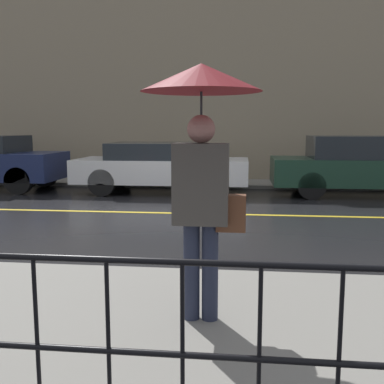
# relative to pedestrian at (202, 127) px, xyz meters

# --- Properties ---
(ground_plane) EXTENTS (80.00, 80.00, 0.00)m
(ground_plane) POSITION_rel_pedestrian_xyz_m (-1.37, 5.20, -1.71)
(ground_plane) COLOR black
(sidewalk_near) EXTENTS (28.00, 2.99, 0.10)m
(sidewalk_near) POSITION_rel_pedestrian_xyz_m (-1.37, -0.15, -1.66)
(sidewalk_near) COLOR gray
(sidewalk_near) RESTS_ON ground_plane
(sidewalk_far) EXTENTS (28.00, 1.62, 0.10)m
(sidewalk_far) POSITION_rel_pedestrian_xyz_m (-1.37, 9.87, -1.66)
(sidewalk_far) COLOR gray
(sidewalk_far) RESTS_ON ground_plane
(lane_marking) EXTENTS (25.20, 0.12, 0.01)m
(lane_marking) POSITION_rel_pedestrian_xyz_m (-1.37, 5.20, -1.70)
(lane_marking) COLOR gold
(lane_marking) RESTS_ON ground_plane
(building_storefront) EXTENTS (28.00, 0.30, 5.96)m
(building_storefront) POSITION_rel_pedestrian_xyz_m (-1.37, 10.84, 1.27)
(building_storefront) COLOR gray
(building_storefront) RESTS_ON ground_plane
(pedestrian) EXTENTS (0.97, 0.97, 2.10)m
(pedestrian) POSITION_rel_pedestrian_xyz_m (0.00, 0.00, 0.00)
(pedestrian) COLOR #23283D
(pedestrian) RESTS_ON sidewalk_near
(car_white) EXTENTS (4.51, 1.88, 1.32)m
(car_white) POSITION_rel_pedestrian_xyz_m (-1.82, 8.12, -1.01)
(car_white) COLOR silver
(car_white) RESTS_ON ground_plane
(car_dark_green) EXTENTS (4.72, 1.80, 1.51)m
(car_dark_green) POSITION_rel_pedestrian_xyz_m (3.40, 8.12, -0.94)
(car_dark_green) COLOR #193828
(car_dark_green) RESTS_ON ground_plane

